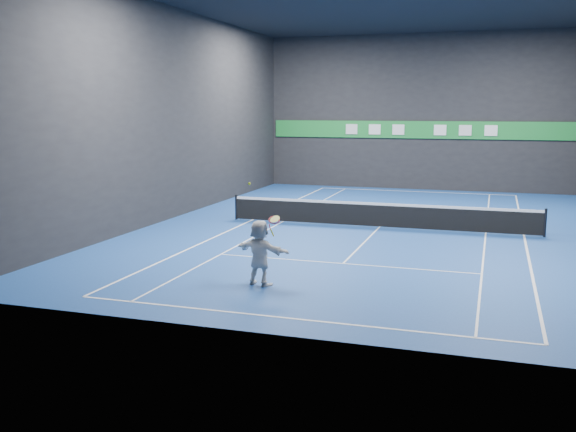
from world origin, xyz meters
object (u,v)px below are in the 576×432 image
(tennis_racket, at_px, (274,222))
(tennis_ball, at_px, (249,184))
(player, at_px, (260,253))
(tennis_net, at_px, (379,214))

(tennis_racket, bearing_deg, tennis_ball, -176.57)
(tennis_ball, bearing_deg, player, -1.48)
(tennis_ball, bearing_deg, tennis_net, 78.66)
(tennis_net, bearing_deg, tennis_ball, -101.34)
(tennis_net, relative_size, tennis_racket, 20.83)
(player, xyz_separation_m, tennis_racket, (0.39, 0.05, 0.86))
(player, distance_m, tennis_racket, 0.94)
(tennis_ball, bearing_deg, tennis_racket, 3.43)
(player, xyz_separation_m, tennis_ball, (-0.29, 0.01, 1.86))
(tennis_net, bearing_deg, player, -99.65)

